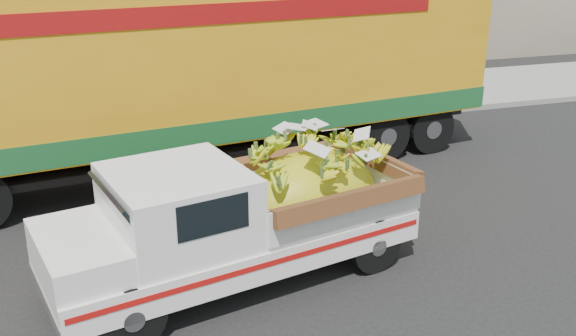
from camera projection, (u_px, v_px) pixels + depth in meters
name	position (u px, v px, depth m)	size (l,w,h in m)	color
ground	(350.00, 265.00, 9.63)	(100.00, 100.00, 0.00)	black
curb	(239.00, 129.00, 15.86)	(60.00, 0.25, 0.15)	gray
sidewalk	(221.00, 107.00, 17.73)	(60.00, 4.00, 0.14)	gray
pickup_truck	(259.00, 211.00, 9.09)	(5.46, 2.99, 1.81)	black
semi_trailer	(213.00, 69.00, 12.65)	(12.05, 4.12, 3.80)	black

